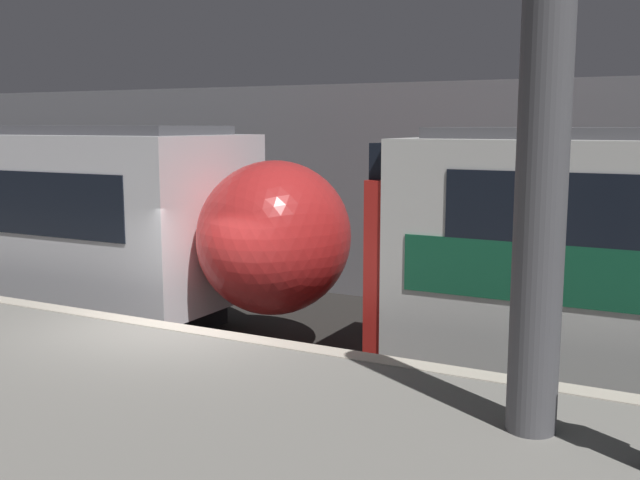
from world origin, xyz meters
name	(u,v)px	position (x,y,z in m)	size (l,w,h in m)	color
ground_plane	(178,406)	(0.00, 0.00, 0.00)	(120.00, 120.00, 0.00)	#282623
platform	(26,432)	(0.00, -2.48, 0.57)	(40.00, 4.97, 1.16)	gray
station_rear_barrier	(386,193)	(0.00, 7.16, 2.31)	(50.00, 0.15, 4.62)	gray
support_pillar_near	(541,204)	(4.93, -1.34, 3.11)	(0.43, 0.43, 3.92)	#56565B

